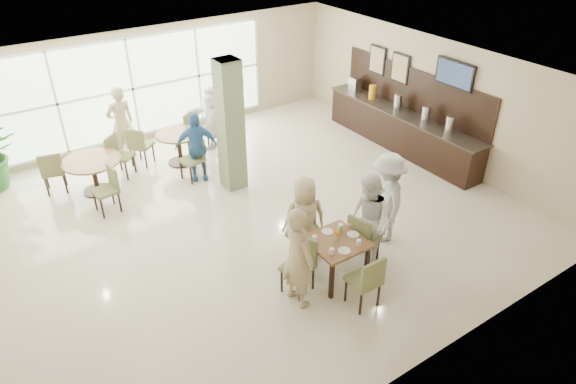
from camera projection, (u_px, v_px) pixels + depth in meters
ground at (246, 216)px, 10.19m from camera, size 10.00×10.00×0.00m
room_shell at (242, 138)px, 9.30m from camera, size 10.00×10.00×10.00m
window_bank at (133, 89)px, 12.37m from camera, size 7.00×0.04×7.00m
column at (230, 126)px, 10.50m from camera, size 0.45×0.45×2.80m
main_table at (336, 246)px, 8.31m from camera, size 0.87×0.87×0.75m
round_table_left at (93, 167)px, 10.71m from camera, size 1.20×1.20×0.75m
round_table_right at (179, 141)px, 11.84m from camera, size 1.01×1.01×0.75m
chairs_main_table at (333, 253)px, 8.42m from camera, size 1.96×2.00×0.95m
chairs_table_left at (94, 172)px, 10.75m from camera, size 2.00×1.92×0.95m
chairs_table_right at (177, 145)px, 11.84m from camera, size 2.04×1.89×0.95m
tabletop_clutter at (338, 237)px, 8.22m from camera, size 0.76×0.76×0.21m
buffet_counter at (401, 127)px, 12.51m from camera, size 0.64×4.70×1.95m
wall_tv at (455, 74)px, 11.01m from camera, size 0.06×1.00×0.58m
framed_art_a at (400, 68)px, 12.30m from camera, size 0.05×0.55×0.70m
framed_art_b at (377, 60)px, 12.87m from camera, size 0.05×0.55×0.70m
teen_left at (298, 257)px, 7.71m from camera, size 0.46×0.66×1.73m
teen_far at (304, 218)px, 8.75m from camera, size 0.85×0.64×1.55m
teen_right at (368, 221)px, 8.57m from camera, size 0.80×0.94×1.69m
teen_standing at (387, 198)px, 9.15m from camera, size 1.12×1.28×1.72m
adult_a at (196, 147)px, 11.09m from camera, size 1.04×0.81×1.55m
adult_b at (213, 120)px, 12.21m from camera, size 1.00×1.64×1.65m
adult_standing at (121, 123)px, 11.88m from camera, size 0.70×0.51×1.78m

